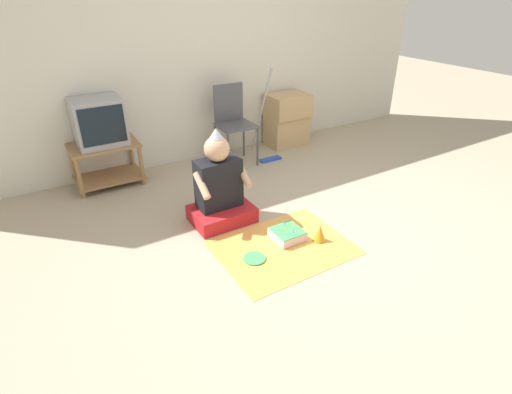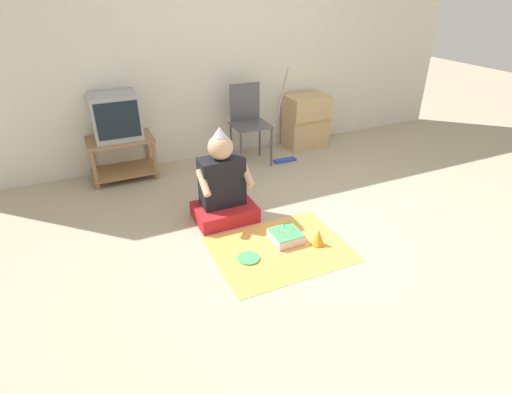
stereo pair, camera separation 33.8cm
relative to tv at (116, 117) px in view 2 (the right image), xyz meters
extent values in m
plane|color=tan|center=(1.40, -2.04, -0.71)|extent=(16.00, 16.00, 0.00)
cube|color=beige|center=(1.40, 0.25, 0.57)|extent=(6.40, 0.06, 2.55)
cube|color=#997047|center=(0.00, -0.01, -0.25)|extent=(0.69, 0.45, 0.03)
cube|color=#997047|center=(0.00, -0.01, -0.62)|extent=(0.69, 0.45, 0.02)
cylinder|color=#997047|center=(-0.31, -0.20, -0.47)|extent=(0.04, 0.04, 0.47)
cylinder|color=#997047|center=(0.31, -0.20, -0.47)|extent=(0.04, 0.04, 0.47)
cylinder|color=#997047|center=(-0.31, 0.19, -0.47)|extent=(0.04, 0.04, 0.47)
cylinder|color=#997047|center=(0.31, 0.19, -0.47)|extent=(0.04, 0.04, 0.47)
cube|color=#99999E|center=(0.00, 0.00, 0.00)|extent=(0.48, 0.41, 0.48)
cube|color=black|center=(0.00, -0.20, 0.01)|extent=(0.42, 0.01, 0.38)
cube|color=#4C4C51|center=(1.46, -0.23, -0.23)|extent=(0.43, 0.41, 0.02)
cube|color=#4C4C51|center=(1.47, -0.04, 0.00)|extent=(0.37, 0.03, 0.45)
cylinder|color=#4C4C51|center=(1.26, -0.40, -0.47)|extent=(0.02, 0.02, 0.48)
cylinder|color=#4C4C51|center=(1.64, -0.41, -0.47)|extent=(0.02, 0.02, 0.48)
cylinder|color=#4C4C51|center=(1.28, -0.04, -0.47)|extent=(0.02, 0.02, 0.48)
cylinder|color=#4C4C51|center=(1.66, -0.06, -0.47)|extent=(0.02, 0.02, 0.48)
cube|color=tan|center=(2.35, -0.01, -0.51)|extent=(0.54, 0.35, 0.40)
cube|color=tan|center=(2.35, -0.01, -0.17)|extent=(0.53, 0.40, 0.28)
cube|color=#2D4CB2|center=(1.86, -0.36, -0.69)|extent=(0.28, 0.09, 0.03)
cylinder|color=#B7B7BC|center=(1.86, -0.14, -0.13)|extent=(0.03, 0.47, 1.10)
cube|color=red|center=(0.71, -1.31, -0.64)|extent=(0.55, 0.41, 0.14)
cube|color=black|center=(0.71, -1.27, -0.34)|extent=(0.39, 0.22, 0.46)
sphere|color=tan|center=(0.71, -1.27, -0.01)|extent=(0.22, 0.22, 0.22)
cone|color=silver|center=(0.71, -1.27, 0.13)|extent=(0.12, 0.12, 0.09)
cylinder|color=tan|center=(0.51, -1.37, -0.26)|extent=(0.06, 0.24, 0.20)
cylinder|color=tan|center=(0.91, -1.37, -0.26)|extent=(0.06, 0.24, 0.20)
cube|color=#EFA84C|center=(0.95, -1.96, -0.70)|extent=(1.09, 0.85, 0.01)
cube|color=silver|center=(1.05, -1.87, -0.66)|extent=(0.25, 0.25, 0.07)
cube|color=#4CB266|center=(1.05, -1.87, -0.62)|extent=(0.24, 0.24, 0.01)
cylinder|color=yellow|center=(1.12, -1.88, -0.59)|extent=(0.01, 0.01, 0.06)
sphere|color=#FFCC4C|center=(1.12, -1.88, -0.56)|extent=(0.01, 0.01, 0.01)
cylinder|color=#4C7FE5|center=(1.07, -1.81, -0.59)|extent=(0.01, 0.01, 0.06)
sphere|color=#FFCC4C|center=(1.07, -1.81, -0.56)|extent=(0.01, 0.01, 0.01)
cylinder|color=yellow|center=(0.99, -1.84, -0.59)|extent=(0.01, 0.01, 0.06)
sphere|color=#FFCC4C|center=(0.99, -1.84, -0.56)|extent=(0.01, 0.01, 0.01)
cylinder|color=yellow|center=(1.00, -1.92, -0.59)|extent=(0.01, 0.01, 0.06)
sphere|color=#FFCC4C|center=(1.00, -1.92, -0.56)|extent=(0.01, 0.01, 0.01)
cylinder|color=#4C7FE5|center=(1.07, -1.94, -0.59)|extent=(0.01, 0.01, 0.06)
sphere|color=#FFCC4C|center=(1.07, -1.94, -0.56)|extent=(0.01, 0.01, 0.01)
cone|color=gold|center=(1.27, -2.04, -0.63)|extent=(0.11, 0.11, 0.15)
cylinder|color=#4CB266|center=(0.66, -1.98, -0.69)|extent=(0.18, 0.18, 0.01)
camera|label=1|loc=(-0.66, -4.18, 1.27)|focal=28.00mm
camera|label=2|loc=(-0.36, -4.34, 1.27)|focal=28.00mm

